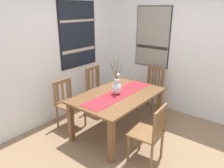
% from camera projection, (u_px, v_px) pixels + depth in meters
% --- Properties ---
extents(ground_plane, '(6.40, 6.40, 0.03)m').
position_uv_depth(ground_plane, '(131.00, 153.00, 3.35)').
color(ground_plane, '#8E7051').
extents(wall_back, '(6.40, 0.12, 2.70)m').
position_uv_depth(wall_back, '(50.00, 52.00, 3.99)').
color(wall_back, white).
rests_on(wall_back, ground_plane).
extents(wall_side, '(0.12, 6.40, 2.70)m').
position_uv_depth(wall_side, '(186.00, 49.00, 4.26)').
color(wall_side, white).
rests_on(wall_side, ground_plane).
extents(dining_table, '(1.61, 1.01, 0.72)m').
position_uv_depth(dining_table, '(119.00, 99.00, 3.73)').
color(dining_table, brown).
rests_on(dining_table, ground_plane).
extents(table_runner, '(1.49, 0.36, 0.01)m').
position_uv_depth(table_runner, '(119.00, 94.00, 3.69)').
color(table_runner, '#B7232D').
rests_on(table_runner, dining_table).
extents(centerpiece_vase, '(0.29, 0.20, 0.65)m').
position_uv_depth(centerpiece_vase, '(117.00, 87.00, 3.64)').
color(centerpiece_vase, silver).
rests_on(centerpiece_vase, dining_table).
extents(chair_0, '(0.45, 0.45, 0.89)m').
position_uv_depth(chair_0, '(150.00, 133.00, 3.00)').
color(chair_0, brown).
rests_on(chair_0, ground_plane).
extents(chair_1, '(0.43, 0.43, 0.89)m').
position_uv_depth(chair_1, '(68.00, 103.00, 3.96)').
color(chair_1, brown).
rests_on(chair_1, ground_plane).
extents(chair_2, '(0.45, 0.45, 0.94)m').
position_uv_depth(chair_2, '(152.00, 88.00, 4.61)').
color(chair_2, brown).
rests_on(chair_2, ground_plane).
extents(chair_3, '(0.43, 0.43, 0.97)m').
position_uv_depth(chair_3, '(98.00, 89.00, 4.55)').
color(chair_3, brown).
rests_on(chair_3, ground_plane).
extents(painting_on_back_wall, '(0.95, 0.05, 1.30)m').
position_uv_depth(painting_on_back_wall, '(78.00, 35.00, 4.35)').
color(painting_on_back_wall, black).
extents(painting_on_side_wall, '(0.05, 0.79, 1.26)m').
position_uv_depth(painting_on_side_wall, '(153.00, 37.00, 4.58)').
color(painting_on_side_wall, black).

